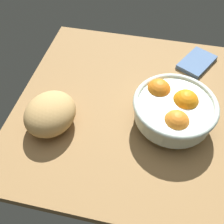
% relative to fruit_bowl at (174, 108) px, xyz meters
% --- Properties ---
extents(ground_plane, '(0.71, 0.66, 0.03)m').
position_rel_fruit_bowl_xyz_m(ground_plane, '(-0.04, -0.15, -0.07)').
color(ground_plane, olive).
extents(fruit_bowl, '(0.23, 0.23, 0.11)m').
position_rel_fruit_bowl_xyz_m(fruit_bowl, '(0.00, 0.00, 0.00)').
color(fruit_bowl, silver).
rests_on(fruit_bowl, ground).
extents(bread_loaf, '(0.19, 0.17, 0.09)m').
position_rel_fruit_bowl_xyz_m(bread_loaf, '(0.08, -0.33, -0.01)').
color(bread_loaf, tan).
rests_on(bread_loaf, ground).
extents(napkin_folded, '(0.16, 0.14, 0.01)m').
position_rel_fruit_bowl_xyz_m(napkin_folded, '(-0.28, 0.07, -0.05)').
color(napkin_folded, slate).
rests_on(napkin_folded, ground).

